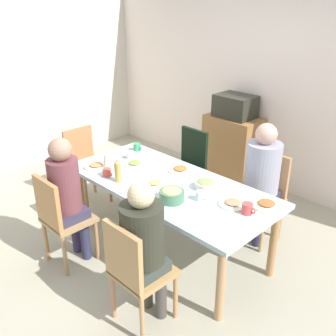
{
  "coord_description": "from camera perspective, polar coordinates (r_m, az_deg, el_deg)",
  "views": [
    {
      "loc": [
        2.26,
        -2.24,
        2.32
      ],
      "look_at": [
        0.0,
        0.0,
        0.88
      ],
      "focal_mm": 40.97,
      "sensor_mm": 36.0,
      "label": 1
    }
  ],
  "objects": [
    {
      "name": "ground_plane",
      "position": [
        3.94,
        0.0,
        -11.73
      ],
      "size": [
        7.04,
        7.04,
        0.0
      ],
      "primitive_type": "plane",
      "color": "#A4A08B"
    },
    {
      "name": "wall_back",
      "position": [
        4.89,
        17.04,
        11.31
      ],
      "size": [
        6.11,
        0.12,
        2.6
      ],
      "primitive_type": "cube",
      "color": "silver",
      "rests_on": "ground_plane"
    },
    {
      "name": "wall_left",
      "position": [
        5.8,
        -21.85,
        12.57
      ],
      "size": [
        0.12,
        4.08,
        2.6
      ],
      "primitive_type": "cube",
      "color": "silver",
      "rests_on": "ground_plane"
    },
    {
      "name": "dining_table",
      "position": [
        3.59,
        0.0,
        -3.26
      ],
      "size": [
        2.07,
        0.94,
        0.73
      ],
      "color": "#AEC8D1",
      "rests_on": "ground_plane"
    },
    {
      "name": "chair_0",
      "position": [
        3.98,
        14.1,
        -3.44
      ],
      "size": [
        0.4,
        0.4,
        0.9
      ],
      "color": "#B68947",
      "rests_on": "ground_plane"
    },
    {
      "name": "person_0",
      "position": [
        3.8,
        13.76,
        -0.68
      ],
      "size": [
        0.34,
        0.34,
        1.25
      ],
      "color": "#2D2C53",
      "rests_on": "ground_plane"
    },
    {
      "name": "chair_1",
      "position": [
        4.67,
        -12.33,
        0.99
      ],
      "size": [
        0.4,
        0.4,
        0.9
      ],
      "color": "#B7754F",
      "rests_on": "ground_plane"
    },
    {
      "name": "chair_2",
      "position": [
        3.59,
        -15.75,
        -6.86
      ],
      "size": [
        0.4,
        0.4,
        0.9
      ],
      "color": "#A68256",
      "rests_on": "ground_plane"
    },
    {
      "name": "person_2",
      "position": [
        3.52,
        -14.87,
        -3.29
      ],
      "size": [
        0.3,
        0.3,
        1.23
      ],
      "color": "#372C56",
      "rests_on": "ground_plane"
    },
    {
      "name": "chair_3",
      "position": [
        2.87,
        -4.95,
        -14.79
      ],
      "size": [
        0.4,
        0.4,
        0.9
      ],
      "color": "#AB834E",
      "rests_on": "ground_plane"
    },
    {
      "name": "person_3",
      "position": [
        2.79,
        -3.66,
        -10.79
      ],
      "size": [
        0.31,
        0.31,
        1.18
      ],
      "color": "#454238",
      "rests_on": "ground_plane"
    },
    {
      "name": "chair_4",
      "position": [
        4.53,
        3.03,
        0.82
      ],
      "size": [
        0.4,
        0.4,
        0.9
      ],
      "color": "black",
      "rests_on": "ground_plane"
    },
    {
      "name": "plate_0",
      "position": [
        3.28,
        14.43,
        -5.24
      ],
      "size": [
        0.25,
        0.25,
        0.04
      ],
      "color": "silver",
      "rests_on": "dining_table"
    },
    {
      "name": "plate_1",
      "position": [
        3.51,
        -1.93,
        -2.34
      ],
      "size": [
        0.21,
        0.21,
        0.04
      ],
      "color": "white",
      "rests_on": "dining_table"
    },
    {
      "name": "plate_2",
      "position": [
        3.93,
        -4.97,
        0.65
      ],
      "size": [
        0.24,
        0.24,
        0.04
      ],
      "color": "white",
      "rests_on": "dining_table"
    },
    {
      "name": "plate_3",
      "position": [
        3.23,
        9.61,
        -5.2
      ],
      "size": [
        0.24,
        0.24,
        0.04
      ],
      "color": "silver",
      "rests_on": "dining_table"
    },
    {
      "name": "plate_4",
      "position": [
        3.94,
        -10.66,
        0.34
      ],
      "size": [
        0.24,
        0.24,
        0.04
      ],
      "color": "beige",
      "rests_on": "dining_table"
    },
    {
      "name": "plate_5",
      "position": [
        3.79,
        1.84,
        -0.2
      ],
      "size": [
        0.25,
        0.25,
        0.04
      ],
      "color": "#EEE3CB",
      "rests_on": "dining_table"
    },
    {
      "name": "bowl_0",
      "position": [
        3.45,
        5.66,
        -2.42
      ],
      "size": [
        0.2,
        0.2,
        0.08
      ],
      "color": "beige",
      "rests_on": "dining_table"
    },
    {
      "name": "bowl_1",
      "position": [
        3.23,
        0.55,
        -3.99
      ],
      "size": [
        0.21,
        0.21,
        0.11
      ],
      "color": "#487856",
      "rests_on": "dining_table"
    },
    {
      "name": "cup_0",
      "position": [
        4.29,
        -4.61,
        3.12
      ],
      "size": [
        0.12,
        0.08,
        0.08
      ],
      "color": "#3D9567",
      "rests_on": "dining_table"
    },
    {
      "name": "cup_1",
      "position": [
        4.08,
        -5.61,
        1.9
      ],
      "size": [
        0.12,
        0.08,
        0.08
      ],
      "color": "white",
      "rests_on": "dining_table"
    },
    {
      "name": "cup_2",
      "position": [
        3.11,
        11.71,
        -5.94
      ],
      "size": [
        0.12,
        0.09,
        0.09
      ],
      "color": "#D54846",
      "rests_on": "dining_table"
    },
    {
      "name": "cup_3",
      "position": [
        3.25,
        4.82,
        -4.16
      ],
      "size": [
        0.11,
        0.08,
        0.08
      ],
      "color": "white",
      "rests_on": "dining_table"
    },
    {
      "name": "cup_4",
      "position": [
        3.72,
        -9.05,
        -0.65
      ],
      "size": [
        0.12,
        0.08,
        0.07
      ],
      "color": "#D24F3E",
      "rests_on": "dining_table"
    },
    {
      "name": "cup_5",
      "position": [
        3.24,
        -3.1,
        -4.35
      ],
      "size": [
        0.11,
        0.07,
        0.08
      ],
      "color": "#ECCA56",
      "rests_on": "dining_table"
    },
    {
      "name": "bottle_0",
      "position": [
        3.86,
        -9.12,
        1.14
      ],
      "size": [
        0.05,
        0.05,
        0.19
      ],
      "color": "#EEE5CA",
      "rests_on": "dining_table"
    },
    {
      "name": "bottle_1",
      "position": [
        3.57,
        -7.47,
        -0.42
      ],
      "size": [
        0.06,
        0.06,
        0.23
      ],
      "color": "tan",
      "rests_on": "dining_table"
    },
    {
      "name": "side_cabinet",
      "position": [
        5.14,
        9.49,
        2.69
      ],
      "size": [
        0.7,
        0.44,
        0.9
      ],
      "primitive_type": "cube",
      "color": "olive",
      "rests_on": "ground_plane"
    },
    {
      "name": "microwave",
      "position": [
        4.95,
        9.96,
        9.05
      ],
      "size": [
        0.48,
        0.36,
        0.28
      ],
      "primitive_type": "cube",
      "color": "#282920",
      "rests_on": "side_cabinet"
    }
  ]
}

